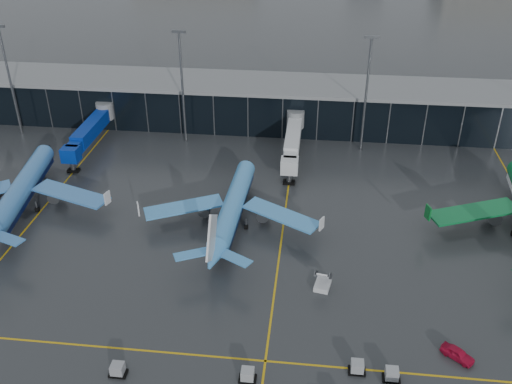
# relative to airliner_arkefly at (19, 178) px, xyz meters

# --- Properties ---
(ground) EXTENTS (600.00, 600.00, 0.00)m
(ground) POSITION_rel_airliner_arkefly_xyz_m (38.46, -18.02, -6.13)
(ground) COLOR #282B2D
(ground) RESTS_ON ground
(terminal_pier) EXTENTS (142.00, 17.00, 10.70)m
(terminal_pier) POSITION_rel_airliner_arkefly_xyz_m (38.46, 43.98, -0.71)
(terminal_pier) COLOR black
(terminal_pier) RESTS_ON ground
(jet_bridges) EXTENTS (94.00, 27.50, 7.20)m
(jet_bridges) POSITION_rel_airliner_arkefly_xyz_m (3.46, 24.96, -1.58)
(jet_bridges) COLOR #595B60
(jet_bridges) RESTS_ON ground
(flood_masts) EXTENTS (203.00, 0.50, 25.50)m
(flood_masts) POSITION_rel_airliner_arkefly_xyz_m (43.46, 31.98, 7.68)
(flood_masts) COLOR #595B60
(flood_masts) RESTS_ON ground
(taxi_lines) EXTENTS (220.00, 120.00, 0.02)m
(taxi_lines) POSITION_rel_airliner_arkefly_xyz_m (48.46, -7.41, -6.12)
(taxi_lines) COLOR gold
(taxi_lines) RESTS_ON ground
(airliner_arkefly) EXTENTS (40.46, 44.57, 12.27)m
(airliner_arkefly) POSITION_rel_airliner_arkefly_xyz_m (0.00, 0.00, 0.00)
(airliner_arkefly) COLOR #3D7EC8
(airliner_arkefly) RESTS_ON ground
(airliner_klm_near) EXTENTS (34.25, 38.66, 11.53)m
(airliner_klm_near) POSITION_rel_airliner_arkefly_xyz_m (39.53, -0.87, -0.37)
(airliner_klm_near) COLOR #4496DF
(airliner_klm_near) RESTS_ON ground
(mobile_airstair) EXTENTS (2.78, 3.57, 3.45)m
(mobile_airstair) POSITION_rel_airliner_arkefly_xyz_m (55.60, -17.22, -5.36)
(mobile_airstair) COLOR silver
(mobile_airstair) RESTS_ON ground
(service_van_red) EXTENTS (4.55, 4.19, 1.51)m
(service_van_red) POSITION_rel_airliner_arkefly_xyz_m (73.17, -29.62, -5.38)
(service_van_red) COLOR #B70E31
(service_van_red) RESTS_ON ground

